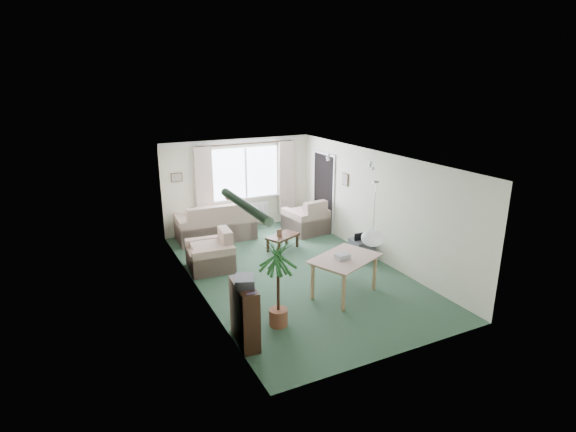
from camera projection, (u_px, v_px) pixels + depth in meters
name	position (u px, v px, depth m)	size (l,w,h in m)	color
ground	(294.00, 272.00, 9.36)	(6.50, 6.50, 0.00)	#2F4F39
window	(245.00, 173.00, 11.77)	(1.80, 0.03, 1.30)	white
curtain_rod	(246.00, 144.00, 11.47)	(2.60, 0.03, 0.03)	black
curtain_left	(204.00, 187.00, 11.26)	(0.45, 0.08, 2.00)	beige
curtain_right	(286.00, 178.00, 12.23)	(0.45, 0.08, 2.00)	beige
radiator	(247.00, 213.00, 12.06)	(1.20, 0.10, 0.55)	white
doorway	(324.00, 192.00, 11.79)	(0.03, 0.95, 2.00)	black
pendant_lamp	(373.00, 238.00, 7.03)	(0.36, 0.36, 0.36)	white
tinsel_garland	(245.00, 205.00, 5.90)	(1.60, 1.60, 0.12)	#196626
bauble_cluster_a	(328.00, 156.00, 10.02)	(0.20, 0.20, 0.20)	silver
bauble_cluster_b	(372.00, 163.00, 9.12)	(0.20, 0.20, 0.20)	silver
wall_picture_back	(177.00, 177.00, 10.99)	(0.28, 0.03, 0.22)	brown
wall_picture_right	(345.00, 179.00, 10.76)	(0.03, 0.24, 0.30)	brown
sofa	(215.00, 220.00, 11.22)	(1.90, 1.00, 0.95)	tan
armchair_corner	(307.00, 215.00, 11.71)	(1.01, 0.96, 0.90)	beige
armchair_left	(210.00, 250.00, 9.44)	(0.93, 0.89, 0.84)	#BEB18F
coffee_table	(283.00, 242.00, 10.56)	(0.78, 0.43, 0.35)	black
photo_frame	(279.00, 233.00, 10.45)	(0.12, 0.02, 0.16)	brown
bookshelf	(245.00, 314.00, 6.77)	(0.26, 0.79, 0.96)	black
hifi_box	(245.00, 281.00, 6.57)	(0.28, 0.35, 0.14)	#323136
houseplant	(278.00, 282.00, 7.15)	(0.65, 0.65, 1.53)	#1D541F
dining_table	(344.00, 277.00, 8.31)	(1.16, 0.77, 0.72)	tan
gift_box	(342.00, 257.00, 8.12)	(0.25, 0.18, 0.12)	silver
tv_cube	(361.00, 249.00, 10.04)	(0.43, 0.48, 0.43)	#3C3C41
pet_bed	(358.00, 255.00, 10.10)	(0.64, 0.64, 0.13)	navy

